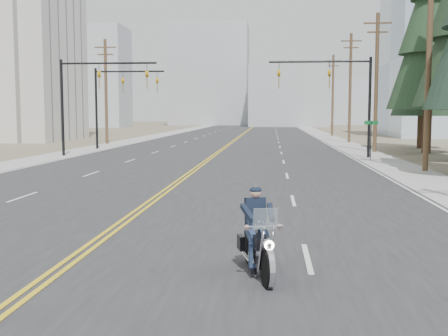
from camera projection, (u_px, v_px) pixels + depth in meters
road at (241, 136)px, 77.94m from camera, size 20.00×200.00×0.01m
sidewalk_left at (159, 135)px, 78.91m from camera, size 3.00×200.00×0.01m
sidewalk_right at (325, 136)px, 76.98m from camera, size 3.00×200.00×0.01m
traffic_mast_left at (89, 88)px, 40.53m from camera, size 7.10×0.26×7.00m
traffic_mast_right at (340, 87)px, 39.03m from camera, size 7.10×0.26×7.00m
traffic_mast_far at (115, 93)px, 48.50m from camera, size 6.10×0.26×7.00m
street_sign at (371, 133)px, 37.20m from camera, size 0.90×0.06×2.62m
utility_pole_b at (429, 59)px, 29.70m from camera, size 2.20×0.30×11.50m
utility_pole_c at (376, 80)px, 44.60m from camera, size 2.20×0.30×11.00m
utility_pole_d at (350, 86)px, 59.45m from camera, size 2.20×0.30×11.50m
utility_pole_e at (333, 94)px, 76.34m from camera, size 2.20×0.30×11.00m
utility_pole_left at (106, 90)px, 56.64m from camera, size 2.20×0.30×10.50m
haze_bldg_a at (95, 77)px, 124.43m from camera, size 14.00×12.00×22.00m
haze_bldg_b at (288, 96)px, 131.13m from camera, size 18.00×14.00×14.00m
haze_bldg_d at (210, 75)px, 147.10m from camera, size 20.00×15.00×26.00m
haze_bldg_e at (347, 103)px, 154.60m from camera, size 14.00×14.00×12.00m
haze_bldg_f at (55, 94)px, 140.85m from camera, size 12.00×12.00×16.00m
motorcyclist at (259, 232)px, 10.79m from camera, size 1.42×2.34×1.71m
conifer_tall at (430, 24)px, 42.91m from camera, size 6.20×6.20×17.23m
conifer_far at (424, 54)px, 49.25m from camera, size 5.40×5.40×14.46m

